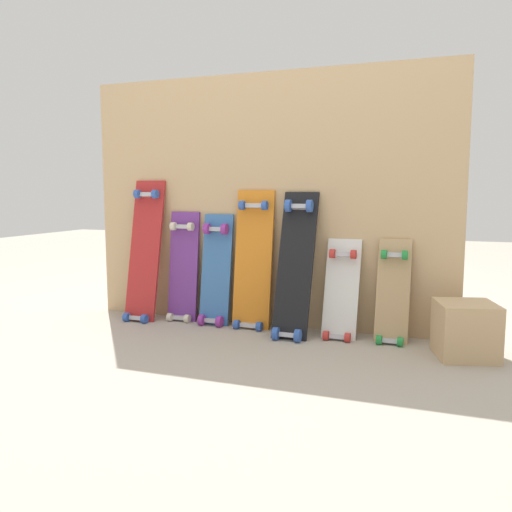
{
  "coord_description": "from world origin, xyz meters",
  "views": [
    {
      "loc": [
        1.0,
        -2.79,
        0.78
      ],
      "look_at": [
        0.0,
        -0.07,
        0.42
      ],
      "focal_mm": 36.82,
      "sensor_mm": 36.0,
      "label": 1
    }
  ],
  "objects_px": {
    "skateboard_black": "(295,270)",
    "skateboard_blue": "(216,275)",
    "skateboard_red": "(144,256)",
    "skateboard_natural": "(393,298)",
    "skateboard_orange": "(253,265)",
    "wooden_crate": "(466,330)",
    "skateboard_purple": "(183,272)",
    "skateboard_white": "(341,295)"
  },
  "relations": [
    {
      "from": "skateboard_orange",
      "to": "skateboard_natural",
      "type": "bearing_deg",
      "value": -1.7
    },
    {
      "from": "skateboard_white",
      "to": "wooden_crate",
      "type": "height_order",
      "value": "skateboard_white"
    },
    {
      "from": "skateboard_natural",
      "to": "wooden_crate",
      "type": "distance_m",
      "value": 0.4
    },
    {
      "from": "skateboard_orange",
      "to": "wooden_crate",
      "type": "bearing_deg",
      "value": -9.1
    },
    {
      "from": "skateboard_white",
      "to": "skateboard_natural",
      "type": "distance_m",
      "value": 0.27
    },
    {
      "from": "skateboard_purple",
      "to": "skateboard_white",
      "type": "height_order",
      "value": "skateboard_purple"
    },
    {
      "from": "skateboard_natural",
      "to": "wooden_crate",
      "type": "relative_size",
      "value": 2.32
    },
    {
      "from": "skateboard_black",
      "to": "wooden_crate",
      "type": "xyz_separation_m",
      "value": [
        0.86,
        -0.1,
        -0.22
      ]
    },
    {
      "from": "skateboard_black",
      "to": "skateboard_blue",
      "type": "bearing_deg",
      "value": 171.36
    },
    {
      "from": "skateboard_black",
      "to": "wooden_crate",
      "type": "distance_m",
      "value": 0.9
    },
    {
      "from": "skateboard_orange",
      "to": "skateboard_black",
      "type": "height_order",
      "value": "skateboard_orange"
    },
    {
      "from": "skateboard_purple",
      "to": "wooden_crate",
      "type": "distance_m",
      "value": 1.61
    },
    {
      "from": "skateboard_purple",
      "to": "skateboard_natural",
      "type": "height_order",
      "value": "skateboard_purple"
    },
    {
      "from": "skateboard_black",
      "to": "wooden_crate",
      "type": "bearing_deg",
      "value": -6.76
    },
    {
      "from": "skateboard_white",
      "to": "skateboard_blue",
      "type": "bearing_deg",
      "value": 177.76
    },
    {
      "from": "skateboard_red",
      "to": "skateboard_natural",
      "type": "bearing_deg",
      "value": 0.59
    },
    {
      "from": "skateboard_red",
      "to": "skateboard_purple",
      "type": "bearing_deg",
      "value": 12.65
    },
    {
      "from": "skateboard_black",
      "to": "wooden_crate",
      "type": "relative_size",
      "value": 3.22
    },
    {
      "from": "skateboard_blue",
      "to": "skateboard_white",
      "type": "bearing_deg",
      "value": -2.24
    },
    {
      "from": "skateboard_purple",
      "to": "skateboard_orange",
      "type": "height_order",
      "value": "skateboard_orange"
    },
    {
      "from": "skateboard_natural",
      "to": "wooden_crate",
      "type": "bearing_deg",
      "value": -24.25
    },
    {
      "from": "skateboard_red",
      "to": "skateboard_blue",
      "type": "distance_m",
      "value": 0.47
    },
    {
      "from": "skateboard_red",
      "to": "skateboard_orange",
      "type": "bearing_deg",
      "value": 3.17
    },
    {
      "from": "skateboard_red",
      "to": "skateboard_purple",
      "type": "xyz_separation_m",
      "value": [
        0.24,
        0.05,
        -0.09
      ]
    },
    {
      "from": "skateboard_white",
      "to": "skateboard_natural",
      "type": "relative_size",
      "value": 0.99
    },
    {
      "from": "skateboard_white",
      "to": "skateboard_purple",
      "type": "bearing_deg",
      "value": 177.24
    },
    {
      "from": "skateboard_red",
      "to": "skateboard_natural",
      "type": "xyz_separation_m",
      "value": [
        1.47,
        0.02,
        -0.16
      ]
    },
    {
      "from": "skateboard_red",
      "to": "skateboard_purple",
      "type": "relative_size",
      "value": 1.26
    },
    {
      "from": "skateboard_orange",
      "to": "skateboard_white",
      "type": "relative_size",
      "value": 1.43
    },
    {
      "from": "skateboard_purple",
      "to": "skateboard_orange",
      "type": "distance_m",
      "value": 0.46
    },
    {
      "from": "skateboard_natural",
      "to": "wooden_crate",
      "type": "height_order",
      "value": "skateboard_natural"
    },
    {
      "from": "skateboard_blue",
      "to": "skateboard_orange",
      "type": "bearing_deg",
      "value": 0.69
    },
    {
      "from": "skateboard_blue",
      "to": "skateboard_white",
      "type": "relative_size",
      "value": 1.19
    },
    {
      "from": "skateboard_blue",
      "to": "skateboard_white",
      "type": "height_order",
      "value": "skateboard_blue"
    },
    {
      "from": "skateboard_black",
      "to": "wooden_crate",
      "type": "height_order",
      "value": "skateboard_black"
    },
    {
      "from": "skateboard_purple",
      "to": "skateboard_orange",
      "type": "bearing_deg",
      "value": -1.85
    },
    {
      "from": "skateboard_blue",
      "to": "skateboard_white",
      "type": "xyz_separation_m",
      "value": [
        0.75,
        -0.03,
        -0.07
      ]
    },
    {
      "from": "skateboard_red",
      "to": "skateboard_orange",
      "type": "distance_m",
      "value": 0.69
    },
    {
      "from": "skateboard_red",
      "to": "skateboard_white",
      "type": "xyz_separation_m",
      "value": [
        1.2,
        0.01,
        -0.16
      ]
    },
    {
      "from": "skateboard_red",
      "to": "skateboard_purple",
      "type": "distance_m",
      "value": 0.26
    },
    {
      "from": "skateboard_purple",
      "to": "skateboard_black",
      "type": "distance_m",
      "value": 0.73
    },
    {
      "from": "skateboard_black",
      "to": "skateboard_purple",
      "type": "bearing_deg",
      "value": 172.62
    }
  ]
}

